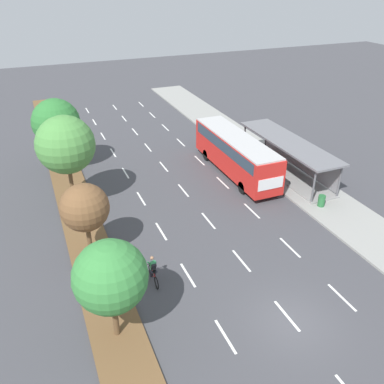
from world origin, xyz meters
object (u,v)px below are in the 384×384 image
at_px(median_tree_nearest, 110,277).
at_px(trash_bin, 322,201).
at_px(bus_shelter, 290,153).
at_px(median_tree_fourth, 56,123).
at_px(cyclist, 153,271).
at_px(bus, 235,151).
at_px(median_tree_third, 65,145).
at_px(median_tree_second, 85,208).

bearing_deg(median_tree_nearest, trash_bin, 20.09).
relative_size(bus_shelter, median_tree_fourth, 1.82).
xyz_separation_m(bus_shelter, median_tree_fourth, (-17.91, 7.95, 2.52)).
distance_m(cyclist, trash_bin, 14.30).
xyz_separation_m(bus, median_tree_nearest, (-13.54, -13.77, 1.55)).
distance_m(cyclist, median_tree_nearest, 4.97).
relative_size(median_tree_nearest, median_tree_third, 0.76).
relative_size(bus, trash_bin, 13.28).
bearing_deg(cyclist, median_tree_second, 127.70).
bearing_deg(median_tree_fourth, bus_shelter, -23.94).
bearing_deg(trash_bin, median_tree_nearest, -159.91).
bearing_deg(cyclist, bus, 45.10).
height_order(bus, median_tree_second, median_tree_second).
height_order(median_tree_third, trash_bin, median_tree_third).
height_order(median_tree_nearest, median_tree_third, median_tree_third).
xyz_separation_m(bus_shelter, trash_bin, (-1.08, -5.88, -1.29)).
xyz_separation_m(median_tree_third, trash_bin, (16.83, -7.18, -4.32)).
height_order(bus_shelter, median_tree_second, median_tree_second).
relative_size(median_tree_fourth, trash_bin, 7.36).
xyz_separation_m(bus, median_tree_fourth, (-13.63, 6.18, 2.32)).
bearing_deg(median_tree_nearest, median_tree_third, 90.38).
relative_size(bus_shelter, cyclist, 6.25).
relative_size(bus, median_tree_fourth, 1.80).
xyz_separation_m(bus_shelter, median_tree_nearest, (-17.82, -12.00, 1.75)).
bearing_deg(bus, trash_bin, -67.30).
xyz_separation_m(bus_shelter, bus, (-4.28, 1.77, 0.20)).
distance_m(median_tree_fourth, trash_bin, 22.11).
height_order(bus, median_tree_fourth, median_tree_fourth).
bearing_deg(median_tree_second, bus, 27.68).
relative_size(bus_shelter, bus, 1.01).
bearing_deg(bus_shelter, cyclist, -149.04).
bearing_deg(cyclist, median_tree_fourth, 99.63).
bearing_deg(median_tree_second, median_tree_nearest, -89.64).
distance_m(bus_shelter, trash_bin, 6.12).
relative_size(median_tree_nearest, median_tree_second, 1.08).
bearing_deg(median_tree_fourth, cyclist, -80.37).
height_order(bus_shelter, median_tree_fourth, median_tree_fourth).
bearing_deg(median_tree_fourth, median_tree_nearest, -89.74).
distance_m(bus_shelter, bus, 4.64).
height_order(bus_shelter, cyclist, bus_shelter).
relative_size(median_tree_second, median_tree_fourth, 0.77).
bearing_deg(median_tree_nearest, bus, 45.49).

